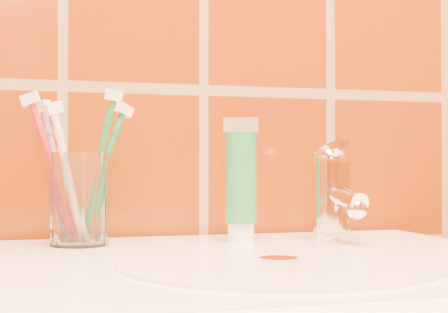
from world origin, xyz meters
name	(u,v)px	position (x,y,z in m)	size (l,w,h in m)	color
glass_tumbler	(80,199)	(-0.17, 1.11, 0.90)	(0.07, 0.07, 0.11)	white
toothpaste_tube	(241,183)	(0.02, 1.10, 0.92)	(0.04, 0.04, 0.15)	white
faucet	(332,188)	(0.14, 1.09, 0.91)	(0.05, 0.11, 0.12)	white
toothbrush_0	(97,167)	(-0.15, 1.11, 0.94)	(0.06, 0.03, 0.19)	#207831
toothbrush_1	(69,176)	(-0.18, 1.09, 0.93)	(0.06, 0.05, 0.17)	white
toothbrush_2	(54,170)	(-0.20, 1.11, 0.94)	(0.08, 0.04, 0.18)	#A82424
toothbrush_3	(101,173)	(-0.14, 1.13, 0.93)	(0.08, 0.06, 0.17)	#1E7134
toothbrush_4	(58,173)	(-0.19, 1.13, 0.93)	(0.06, 0.07, 0.17)	#78499C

